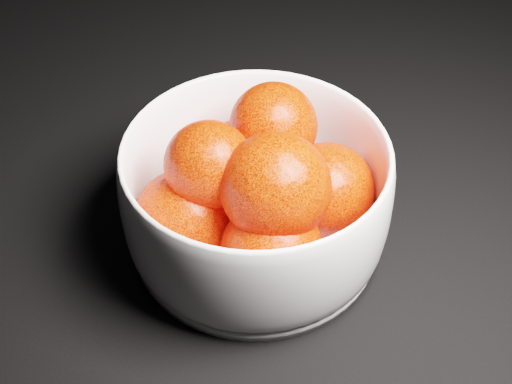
% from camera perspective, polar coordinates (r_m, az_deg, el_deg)
% --- Properties ---
extents(ground, '(3.00, 3.00, 0.00)m').
position_cam_1_polar(ground, '(0.88, -8.20, 12.35)').
color(ground, black).
rests_on(ground, ground).
extents(bowl, '(0.22, 0.22, 0.11)m').
position_cam_1_polar(bowl, '(0.58, 0.00, -0.38)').
color(bowl, white).
rests_on(bowl, ground).
extents(orange_pile, '(0.17, 0.16, 0.13)m').
position_cam_1_polar(orange_pile, '(0.56, 0.08, 0.19)').
color(orange_pile, red).
rests_on(orange_pile, bowl).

